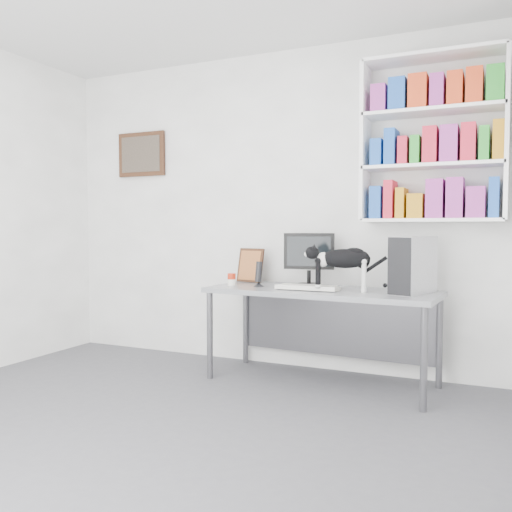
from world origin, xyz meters
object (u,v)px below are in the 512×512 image
bookshelf (432,139)px  cat (343,269)px  keyboard (308,287)px  pc_tower (413,265)px  speaker (259,274)px  soup_can (232,279)px  desk (321,336)px  monitor (309,259)px  leaning_print (250,265)px

bookshelf → cat: size_ratio=2.33×
keyboard → pc_tower: 0.78m
speaker → soup_can: size_ratio=2.12×
desk → cat: size_ratio=3.27×
pc_tower → speaker: 1.19m
cat → speaker: bearing=159.0°
soup_can → bookshelf: bearing=12.1°
speaker → cat: cat is taller
desk → speaker: speaker is taller
monitor → leaning_print: 0.55m
desk → bookshelf: bearing=23.5°
speaker → cat: bearing=3.1°
leaning_print → soup_can: bearing=-85.2°
speaker → bookshelf: bearing=22.8°
pc_tower → soup_can: size_ratio=4.14×
desk → keyboard: (-0.08, -0.09, 0.38)m
monitor → keyboard: monitor is taller
bookshelf → desk: bookshelf is taller
monitor → speaker: bearing=-155.9°
pc_tower → cat: (-0.48, -0.12, -0.04)m
speaker → leaning_print: leaning_print is taller
monitor → pc_tower: monitor is taller
speaker → cat: 0.71m
leaning_print → pc_tower: bearing=0.0°
pc_tower → cat: pc_tower is taller
pc_tower → soup_can: (-1.42, -0.06, -0.15)m
monitor → cat: size_ratio=0.81×
keyboard → speaker: (-0.43, 0.05, 0.09)m
speaker → soup_can: bearing=-168.0°
keyboard → cat: 0.31m
bookshelf → cat: 1.18m
bookshelf → speaker: size_ratio=5.97×
bookshelf → keyboard: bearing=-156.6°
leaning_print → soup_can: size_ratio=3.07×
pc_tower → leaning_print: (-1.39, 0.24, -0.05)m
leaning_print → bookshelf: bearing=10.6°
cat → leaning_print: bearing=143.2°
pc_tower → cat: size_ratio=0.76×
desk → soup_can: (-0.74, -0.05, 0.41)m
desk → leaning_print: bearing=164.0°
desk → keyboard: size_ratio=3.73×
speaker → leaning_print: size_ratio=0.69×
monitor → speaker: monitor is taller
keyboard → speaker: size_ratio=2.25×
desk → cat: bearing=-25.5°
bookshelf → cat: (-0.57, -0.38, -0.96)m
pc_tower → leaning_print: bearing=-171.8°
keyboard → bookshelf: bearing=23.3°
bookshelf → keyboard: 1.43m
keyboard → soup_can: bearing=176.3°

